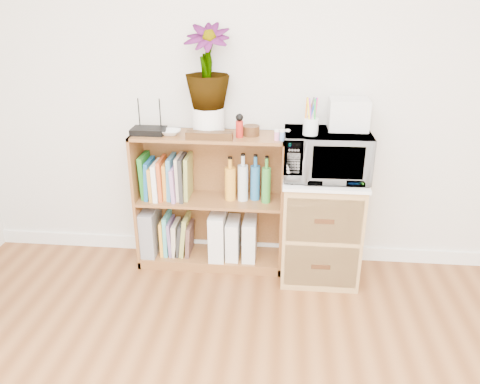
# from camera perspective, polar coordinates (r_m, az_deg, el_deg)

# --- Properties ---
(skirting_board) EXTENTS (4.00, 0.02, 0.10)m
(skirting_board) POSITION_cam_1_polar(r_m,az_deg,el_deg) (3.48, 2.61, -6.88)
(skirting_board) COLOR white
(skirting_board) RESTS_ON ground
(bookshelf) EXTENTS (1.00, 0.30, 0.95)m
(bookshelf) POSITION_cam_1_polar(r_m,az_deg,el_deg) (3.20, -3.67, -1.20)
(bookshelf) COLOR brown
(bookshelf) RESTS_ON ground
(wicker_unit) EXTENTS (0.50, 0.45, 0.70)m
(wicker_unit) POSITION_cam_1_polar(r_m,az_deg,el_deg) (3.16, 9.76, -4.35)
(wicker_unit) COLOR #9E7542
(wicker_unit) RESTS_ON ground
(microwave) EXTENTS (0.53, 0.37, 0.29)m
(microwave) POSITION_cam_1_polar(r_m,az_deg,el_deg) (2.95, 10.44, 4.48)
(microwave) COLOR white
(microwave) RESTS_ON wicker_unit
(pen_cup) EXTENTS (0.09, 0.09, 0.10)m
(pen_cup) POSITION_cam_1_polar(r_m,az_deg,el_deg) (2.83, 8.61, 7.91)
(pen_cup) COLOR white
(pen_cup) RESTS_ON microwave
(small_appliance) EXTENTS (0.24, 0.20, 0.19)m
(small_appliance) POSITION_cam_1_polar(r_m,az_deg,el_deg) (2.98, 13.06, 9.24)
(small_appliance) COLOR silver
(small_appliance) RESTS_ON microwave
(router) EXTENTS (0.21, 0.15, 0.04)m
(router) POSITION_cam_1_polar(r_m,az_deg,el_deg) (3.10, -11.09, 7.33)
(router) COLOR black
(router) RESTS_ON bookshelf
(white_bowl) EXTENTS (0.13, 0.13, 0.03)m
(white_bowl) POSITION_cam_1_polar(r_m,az_deg,el_deg) (3.05, -8.46, 7.20)
(white_bowl) COLOR silver
(white_bowl) RESTS_ON bookshelf
(plant_pot) EXTENTS (0.20, 0.20, 0.17)m
(plant_pot) POSITION_cam_1_polar(r_m,az_deg,el_deg) (3.03, -3.86, 8.66)
(plant_pot) COLOR white
(plant_pot) RESTS_ON bookshelf
(potted_plant) EXTENTS (0.28, 0.28, 0.51)m
(potted_plant) POSITION_cam_1_polar(r_m,az_deg,el_deg) (2.97, -4.04, 15.01)
(potted_plant) COLOR #326B2A
(potted_plant) RESTS_ON plant_pot
(trinket_box) EXTENTS (0.29, 0.07, 0.05)m
(trinket_box) POSITION_cam_1_polar(r_m,az_deg,el_deg) (2.93, -3.75, 6.90)
(trinket_box) COLOR #331D0E
(trinket_box) RESTS_ON bookshelf
(kokeshi_doll) EXTENTS (0.05, 0.05, 0.10)m
(kokeshi_doll) POSITION_cam_1_polar(r_m,az_deg,el_deg) (2.96, -0.07, 7.68)
(kokeshi_doll) COLOR #A31A14
(kokeshi_doll) RESTS_ON bookshelf
(wooden_bowl) EXTENTS (0.11, 0.11, 0.06)m
(wooden_bowl) POSITION_cam_1_polar(r_m,az_deg,el_deg) (3.01, 1.39, 7.50)
(wooden_bowl) COLOR #3A1E0F
(wooden_bowl) RESTS_ON bookshelf
(paint_jars) EXTENTS (0.10, 0.04, 0.05)m
(paint_jars) POSITION_cam_1_polar(r_m,az_deg,el_deg) (2.90, 5.15, 6.76)
(paint_jars) COLOR pink
(paint_jars) RESTS_ON bookshelf
(file_box) EXTENTS (0.10, 0.26, 0.33)m
(file_box) POSITION_cam_1_polar(r_m,az_deg,el_deg) (3.40, -10.79, -4.58)
(file_box) COLOR gray
(file_box) RESTS_ON bookshelf
(magazine_holder_left) EXTENTS (0.11, 0.27, 0.33)m
(magazine_holder_left) POSITION_cam_1_polar(r_m,az_deg,el_deg) (3.29, -2.68, -5.10)
(magazine_holder_left) COLOR silver
(magazine_holder_left) RESTS_ON bookshelf
(magazine_holder_mid) EXTENTS (0.09, 0.22, 0.28)m
(magazine_holder_mid) POSITION_cam_1_polar(r_m,az_deg,el_deg) (3.29, -0.83, -5.61)
(magazine_holder_mid) COLOR white
(magazine_holder_mid) RESTS_ON bookshelf
(magazine_holder_right) EXTENTS (0.09, 0.23, 0.29)m
(magazine_holder_right) POSITION_cam_1_polar(r_m,az_deg,el_deg) (3.28, 1.20, -5.65)
(magazine_holder_right) COLOR silver
(magazine_holder_right) RESTS_ON bookshelf
(cookbooks) EXTENTS (0.33, 0.20, 0.30)m
(cookbooks) POSITION_cam_1_polar(r_m,az_deg,el_deg) (3.20, -8.97, 1.67)
(cookbooks) COLOR #217C24
(cookbooks) RESTS_ON bookshelf
(liquor_bottles) EXTENTS (0.31, 0.07, 0.32)m
(liquor_bottles) POSITION_cam_1_polar(r_m,az_deg,el_deg) (3.10, 0.84, 1.61)
(liquor_bottles) COLOR orange
(liquor_bottles) RESTS_ON bookshelf
(lower_books) EXTENTS (0.22, 0.19, 0.30)m
(lower_books) POSITION_cam_1_polar(r_m,az_deg,el_deg) (3.37, -7.71, -5.30)
(lower_books) COLOR gold
(lower_books) RESTS_ON bookshelf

